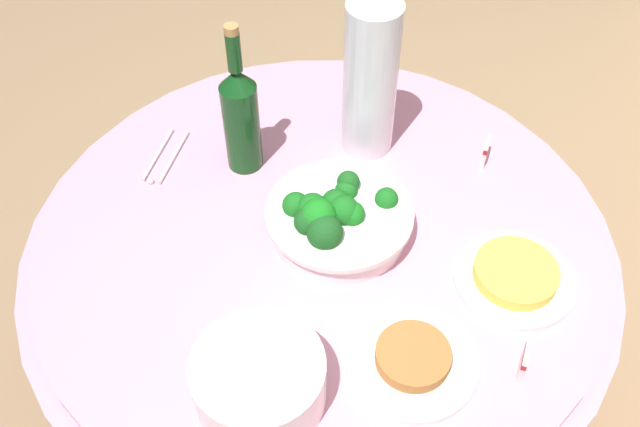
% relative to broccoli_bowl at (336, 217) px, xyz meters
% --- Properties ---
extents(ground_plane, '(6.00, 6.00, 0.00)m').
position_rel_broccoli_bowl_xyz_m(ground_plane, '(-0.00, -0.03, -0.79)').
color(ground_plane, '#9E7F5B').
extents(buffet_table, '(1.16, 1.16, 0.74)m').
position_rel_broccoli_bowl_xyz_m(buffet_table, '(-0.00, -0.03, -0.41)').
color(buffet_table, maroon).
rests_on(buffet_table, ground_plane).
extents(broccoli_bowl, '(0.28, 0.28, 0.12)m').
position_rel_broccoli_bowl_xyz_m(broccoli_bowl, '(0.00, 0.00, 0.00)').
color(broccoli_bowl, white).
rests_on(broccoli_bowl, buffet_table).
extents(plate_stack, '(0.21, 0.21, 0.10)m').
position_rel_broccoli_bowl_xyz_m(plate_stack, '(0.35, -0.09, 0.00)').
color(plate_stack, white).
rests_on(plate_stack, buffet_table).
extents(wine_bottle, '(0.07, 0.07, 0.34)m').
position_rel_broccoli_bowl_xyz_m(wine_bottle, '(-0.18, -0.20, 0.08)').
color(wine_bottle, '#104217').
rests_on(wine_bottle, buffet_table).
extents(decorative_fruit_vase, '(0.11, 0.11, 0.34)m').
position_rel_broccoli_bowl_xyz_m(decorative_fruit_vase, '(-0.26, 0.05, 0.11)').
color(decorative_fruit_vase, silver).
rests_on(decorative_fruit_vase, buffet_table).
extents(serving_tongs, '(0.17, 0.07, 0.01)m').
position_rel_broccoli_bowl_xyz_m(serving_tongs, '(-0.17, -0.38, -0.04)').
color(serving_tongs, silver).
rests_on(serving_tongs, buffet_table).
extents(food_plate_fried_egg, '(0.22, 0.22, 0.04)m').
position_rel_broccoli_bowl_xyz_m(food_plate_fried_egg, '(0.08, 0.33, -0.03)').
color(food_plate_fried_egg, white).
rests_on(food_plate_fried_egg, buffet_table).
extents(food_plate_peanuts, '(0.22, 0.22, 0.04)m').
position_rel_broccoli_bowl_xyz_m(food_plate_peanuts, '(0.27, 0.15, -0.03)').
color(food_plate_peanuts, white).
rests_on(food_plate_peanuts, buffet_table).
extents(label_placard_front, '(0.05, 0.02, 0.05)m').
position_rel_broccoli_bowl_xyz_m(label_placard_front, '(-0.23, 0.30, -0.02)').
color(label_placard_front, white).
rests_on(label_placard_front, buffet_table).
extents(label_placard_mid, '(0.05, 0.02, 0.05)m').
position_rel_broccoli_bowl_xyz_m(label_placard_mid, '(0.27, 0.33, -0.02)').
color(label_placard_mid, white).
rests_on(label_placard_mid, buffet_table).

